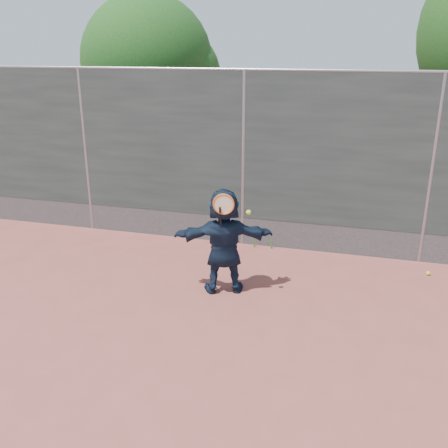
# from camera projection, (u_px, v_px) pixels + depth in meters

# --- Properties ---
(ground) EXTENTS (80.00, 80.00, 0.00)m
(ground) POSITION_uv_depth(u_px,v_px,m) (172.00, 351.00, 5.81)
(ground) COLOR #9E4C42
(ground) RESTS_ON ground
(player) EXTENTS (1.49, 0.88, 1.53)m
(player) POSITION_uv_depth(u_px,v_px,m) (224.00, 241.00, 7.01)
(player) COLOR #142237
(player) RESTS_ON ground
(ball_ground) EXTENTS (0.07, 0.07, 0.07)m
(ball_ground) POSITION_uv_depth(u_px,v_px,m) (428.00, 273.00, 7.72)
(ball_ground) COLOR yellow
(ball_ground) RESTS_ON ground
(fence) EXTENTS (20.00, 0.06, 3.03)m
(fence) POSITION_uv_depth(u_px,v_px,m) (243.00, 157.00, 8.46)
(fence) COLOR #38423D
(fence) RESTS_ON ground
(swing_action) EXTENTS (0.50, 0.17, 0.51)m
(swing_action) POSITION_uv_depth(u_px,v_px,m) (226.00, 206.00, 6.63)
(swing_action) COLOR orange
(swing_action) RESTS_ON ground
(tree_left) EXTENTS (3.15, 3.00, 4.53)m
(tree_left) POSITION_uv_depth(u_px,v_px,m) (155.00, 65.00, 11.49)
(tree_left) COLOR #382314
(tree_left) RESTS_ON ground
(weed_clump) EXTENTS (0.68, 0.07, 0.30)m
(weed_clump) POSITION_uv_depth(u_px,v_px,m) (257.00, 240.00, 8.76)
(weed_clump) COLOR #387226
(weed_clump) RESTS_ON ground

